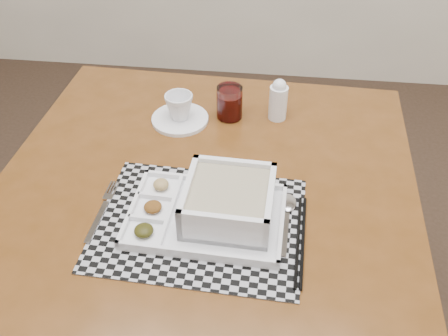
{
  "coord_description": "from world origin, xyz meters",
  "views": [
    {
      "loc": [
        0.08,
        -0.1,
        1.47
      ],
      "look_at": [
        -0.01,
        0.71,
        0.78
      ],
      "focal_mm": 40.0,
      "sensor_mm": 36.0,
      "label": 1
    }
  ],
  "objects": [
    {
      "name": "fork",
      "position": [
        -0.26,
        0.62,
        0.72
      ],
      "size": [
        0.02,
        0.19,
        0.0
      ],
      "color": "#BAB9C0",
      "rests_on": "placemat"
    },
    {
      "name": "dining_table",
      "position": [
        -0.06,
        0.73,
        0.64
      ],
      "size": [
        0.99,
        0.99,
        0.71
      ],
      "color": "#4D2B0E",
      "rests_on": "ground"
    },
    {
      "name": "cup",
      "position": [
        -0.16,
        0.97,
        0.76
      ],
      "size": [
        0.09,
        0.09,
        0.07
      ],
      "primitive_type": "imported",
      "rotation": [
        0.0,
        0.0,
        0.22
      ],
      "color": "white",
      "rests_on": "saucer"
    },
    {
      "name": "chopsticks",
      "position": [
        0.16,
        0.58,
        0.72
      ],
      "size": [
        0.03,
        0.24,
        0.01
      ],
      "color": "black",
      "rests_on": "placemat"
    },
    {
      "name": "spoon",
      "position": [
        0.13,
        0.67,
        0.72
      ],
      "size": [
        0.04,
        0.18,
        0.01
      ],
      "color": "#BAB9C0",
      "rests_on": "placemat"
    },
    {
      "name": "saucer",
      "position": [
        -0.16,
        0.97,
        0.72
      ],
      "size": [
        0.15,
        0.15,
        0.01
      ],
      "primitive_type": "cylinder",
      "color": "white",
      "rests_on": "dining_table"
    },
    {
      "name": "juice_glass",
      "position": [
        -0.03,
        1.0,
        0.75
      ],
      "size": [
        0.07,
        0.07,
        0.09
      ],
      "color": "white",
      "rests_on": "dining_table"
    },
    {
      "name": "placemat",
      "position": [
        -0.05,
        0.61,
        0.71
      ],
      "size": [
        0.44,
        0.35,
        0.0
      ],
      "primitive_type": "cube",
      "rotation": [
        0.0,
        0.0,
        -0.04
      ],
      "color": "#9C9CA3",
      "rests_on": "dining_table"
    },
    {
      "name": "serving_tray",
      "position": [
        -0.01,
        0.63,
        0.75
      ],
      "size": [
        0.33,
        0.23,
        0.09
      ],
      "color": "white",
      "rests_on": "placemat"
    },
    {
      "name": "creamer_bottle",
      "position": [
        0.09,
        1.02,
        0.77
      ],
      "size": [
        0.05,
        0.05,
        0.12
      ],
      "color": "white",
      "rests_on": "dining_table"
    }
  ]
}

